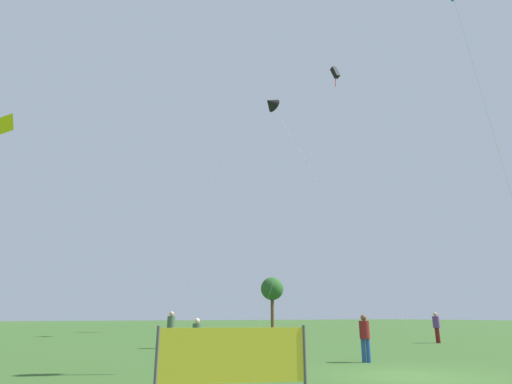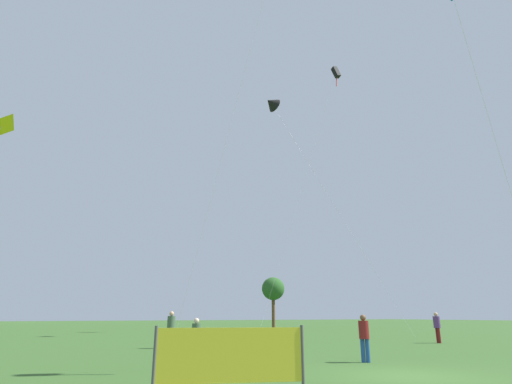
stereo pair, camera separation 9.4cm
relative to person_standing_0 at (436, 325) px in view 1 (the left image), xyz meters
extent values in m
plane|color=#335623|center=(-12.98, -9.68, -1.06)|extent=(280.00, 280.00, 0.00)
cylinder|color=maroon|center=(-0.03, -0.09, -0.62)|extent=(0.17, 0.17, 0.89)
cylinder|color=maroon|center=(0.03, 0.09, -0.62)|extent=(0.17, 0.17, 0.89)
cylinder|color=#593372|center=(0.00, 0.00, 0.18)|extent=(0.41, 0.41, 0.71)
sphere|color=tan|center=(0.00, 0.00, 0.66)|extent=(0.24, 0.24, 0.24)
cylinder|color=#1E478C|center=(-11.57, -6.44, -0.66)|extent=(0.15, 0.15, 0.82)
cylinder|color=#1E478C|center=(-11.69, -6.32, -0.66)|extent=(0.15, 0.15, 0.82)
cylinder|color=maroon|center=(-11.63, -6.38, 0.07)|extent=(0.37, 0.37, 0.65)
sphere|color=brown|center=(-11.63, -6.38, 0.51)|extent=(0.22, 0.22, 0.22)
cylinder|color=#3F593F|center=(-16.16, 3.53, -0.61)|extent=(0.17, 0.17, 0.90)
cylinder|color=#3F593F|center=(-16.07, 3.37, -0.61)|extent=(0.17, 0.17, 0.90)
cylinder|color=#3F593F|center=(-16.12, 3.45, 0.20)|extent=(0.41, 0.41, 0.72)
sphere|color=tan|center=(-16.12, 3.45, 0.68)|extent=(0.24, 0.24, 0.24)
cylinder|color=#593372|center=(-16.84, -2.59, -0.69)|extent=(0.14, 0.14, 0.75)
cylinder|color=#593372|center=(-16.92, -2.72, -0.69)|extent=(0.14, 0.14, 0.75)
cylinder|color=#3F593F|center=(-16.88, -2.65, -0.02)|extent=(0.34, 0.34, 0.59)
sphere|color=beige|center=(-16.88, -2.65, 0.38)|extent=(0.20, 0.20, 0.20)
cylinder|color=silver|center=(-4.75, -8.60, 6.82)|extent=(10.14, 3.93, 15.78)
pyramid|color=yellow|center=(-25.60, 6.24, 10.74)|extent=(1.49, 1.67, 0.78)
cylinder|color=silver|center=(1.79, 17.04, 14.32)|extent=(10.27, 1.38, 30.78)
cube|color=black|center=(6.92, 16.36, 29.71)|extent=(0.93, 0.93, 1.66)
cylinder|color=red|center=(6.92, 16.36, 28.53)|extent=(0.38, 0.29, 1.75)
cylinder|color=silver|center=(-0.17, 9.07, 9.66)|extent=(9.34, 6.28, 21.45)
cone|color=black|center=(-4.83, 12.21, 20.38)|extent=(1.63, 1.68, 1.64)
cylinder|color=silver|center=(-12.15, 5.90, 12.46)|extent=(4.04, 6.90, 27.04)
cylinder|color=brown|center=(4.47, 28.51, 0.92)|extent=(0.42, 0.42, 3.96)
ellipsoid|color=#285623|center=(4.47, 28.51, 3.92)|extent=(2.91, 2.91, 2.89)
cylinder|color=#4C4C4C|center=(-16.77, -9.98, -0.35)|extent=(0.08, 0.08, 1.42)
cylinder|color=#4C4C4C|center=(-20.07, -8.88, -0.35)|extent=(0.08, 0.08, 1.42)
cube|color=yellow|center=(-18.42, -9.43, -0.30)|extent=(3.31, 1.13, 1.22)
camera|label=1|loc=(-22.75, -18.84, 0.58)|focal=28.90mm
camera|label=2|loc=(-22.66, -18.89, 0.58)|focal=28.90mm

